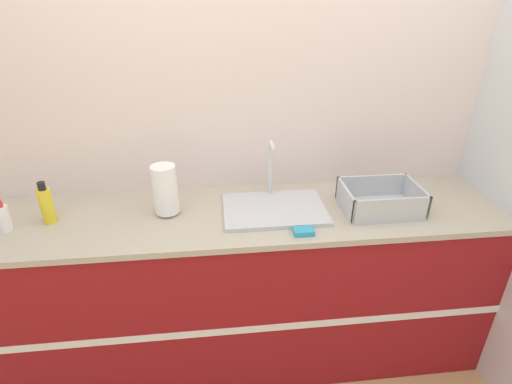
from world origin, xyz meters
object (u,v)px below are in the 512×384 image
object	(u,v)px
bottle_yellow	(46,205)
bottle_white_spray	(3,218)
paper_towel_roll	(165,190)
dish_rack	(380,202)
sink	(274,206)

from	to	relation	value
bottle_yellow	bottle_white_spray	world-z (taller)	bottle_yellow
paper_towel_roll	dish_rack	size ratio (longest dim) A/B	0.68
sink	bottle_white_spray	distance (m)	1.23
dish_rack	bottle_yellow	xyz separation A→B (m)	(-1.57, 0.06, 0.05)
dish_rack	bottle_yellow	size ratio (longest dim) A/B	1.81
paper_towel_roll	sink	bearing A→B (deg)	-3.00
bottle_white_spray	sink	bearing A→B (deg)	2.17
paper_towel_roll	dish_rack	bearing A→B (deg)	-4.15
dish_rack	bottle_white_spray	world-z (taller)	bottle_white_spray
paper_towel_roll	bottle_white_spray	distance (m)	0.72
sink	bottle_white_spray	xyz separation A→B (m)	(-1.23, -0.05, 0.04)
paper_towel_roll	dish_rack	distance (m)	1.04
sink	bottle_white_spray	world-z (taller)	sink
dish_rack	bottle_white_spray	size ratio (longest dim) A/B	2.52
paper_towel_roll	bottle_yellow	distance (m)	0.54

